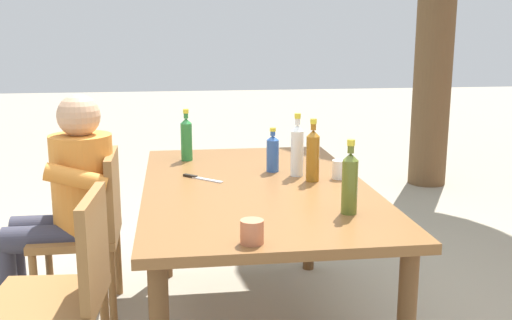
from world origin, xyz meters
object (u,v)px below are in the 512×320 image
(bottle_amber, at_px, (313,154))
(chair_near_left, at_px, (91,224))
(bottle_blue, at_px, (273,153))
(cup_white, at_px, (339,169))
(bottle_clear, at_px, (297,149))
(person_in_white_shirt, at_px, (68,194))
(bottle_olive, at_px, (350,182))
(table_knife, at_px, (200,178))
(dining_table, at_px, (256,202))
(chair_near_right, at_px, (66,287))
(bottle_green, at_px, (186,138))
(cup_terracotta, at_px, (252,232))

(bottle_amber, bearing_deg, chair_near_left, -108.16)
(bottle_blue, distance_m, cup_white, 0.36)
(bottle_clear, bearing_deg, person_in_white_shirt, -102.15)
(bottle_olive, bearing_deg, bottle_amber, -177.16)
(cup_white, height_order, table_knife, cup_white)
(dining_table, distance_m, person_in_white_shirt, 1.02)
(chair_near_right, xyz_separation_m, bottle_amber, (-0.44, 1.11, 0.42))
(person_in_white_shirt, distance_m, table_knife, 0.73)
(bottle_clear, bearing_deg, bottle_olive, 7.11)
(chair_near_left, xyz_separation_m, bottle_green, (-0.19, 0.52, 0.41))
(chair_near_left, xyz_separation_m, person_in_white_shirt, (0.00, -0.11, 0.17))
(bottle_amber, bearing_deg, dining_table, -83.02)
(bottle_blue, relative_size, cup_terracotta, 2.73)
(dining_table, xyz_separation_m, chair_near_left, (-0.40, -0.83, -0.21))
(bottle_olive, distance_m, table_knife, 0.87)
(chair_near_right, relative_size, cup_white, 9.41)
(person_in_white_shirt, bearing_deg, cup_terracotta, 34.54)
(bottle_olive, bearing_deg, chair_near_left, -128.29)
(cup_terracotta, distance_m, table_knife, 0.95)
(chair_near_left, relative_size, bottle_green, 3.01)
(bottle_amber, height_order, bottle_clear, bottle_clear)
(cup_terracotta, bearing_deg, bottle_green, -172.16)
(bottle_green, relative_size, bottle_clear, 0.91)
(chair_near_left, bearing_deg, bottle_blue, 81.58)
(cup_terracotta, bearing_deg, table_knife, -171.58)
(cup_white, bearing_deg, bottle_blue, -123.04)
(chair_near_right, bearing_deg, bottle_amber, 111.53)
(bottle_blue, xyz_separation_m, bottle_clear, (0.11, 0.11, 0.04))
(cup_terracotta, height_order, table_knife, cup_terracotta)
(dining_table, relative_size, cup_white, 19.08)
(bottle_olive, relative_size, cup_white, 3.26)
(person_in_white_shirt, xyz_separation_m, bottle_olive, (0.89, 1.24, 0.25))
(chair_near_right, height_order, bottle_green, bottle_green)
(person_in_white_shirt, bearing_deg, bottle_clear, 77.85)
(cup_terracotta, distance_m, cup_white, 1.01)
(cup_white, bearing_deg, dining_table, -81.53)
(chair_near_right, xyz_separation_m, cup_terracotta, (0.38, 0.70, 0.33))
(dining_table, height_order, chair_near_left, chair_near_left)
(cup_terracotta, height_order, cup_white, cup_white)
(bottle_clear, xyz_separation_m, cup_terracotta, (0.93, -0.35, -0.09))
(person_in_white_shirt, xyz_separation_m, bottle_amber, (0.36, 1.22, 0.25))
(bottle_blue, bearing_deg, dining_table, -25.34)
(dining_table, relative_size, bottle_clear, 5.57)
(chair_near_left, relative_size, table_knife, 4.59)
(bottle_olive, relative_size, table_knife, 1.59)
(chair_near_right, height_order, bottle_clear, bottle_clear)
(chair_near_left, height_order, cup_white, cup_white)
(chair_near_left, bearing_deg, chair_near_right, -0.01)
(chair_near_left, distance_m, bottle_blue, 1.03)
(bottle_blue, relative_size, table_knife, 1.21)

